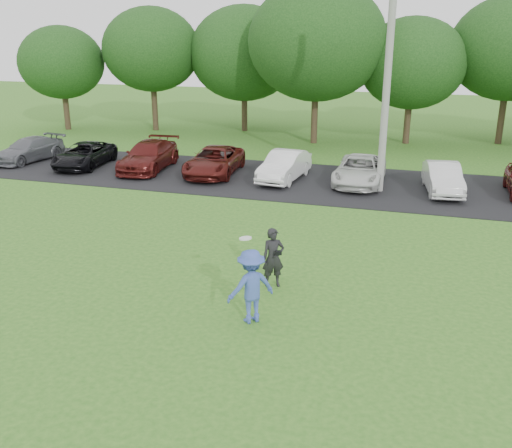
% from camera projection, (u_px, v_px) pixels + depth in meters
% --- Properties ---
extents(ground, '(100.00, 100.00, 0.00)m').
position_uv_depth(ground, '(209.00, 332.00, 12.17)').
color(ground, '#2F681D').
rests_on(ground, ground).
extents(parking_lot, '(32.00, 6.50, 0.03)m').
position_uv_depth(parking_lot, '(321.00, 182.00, 23.94)').
color(parking_lot, black).
rests_on(parking_lot, ground).
extents(utility_pole, '(0.28, 0.28, 9.30)m').
position_uv_depth(utility_pole, '(388.00, 71.00, 21.19)').
color(utility_pole, gray).
rests_on(utility_pole, ground).
extents(frisbee_player, '(1.23, 1.19, 1.94)m').
position_uv_depth(frisbee_player, '(251.00, 286.00, 12.39)').
color(frisbee_player, '#3E56B0').
rests_on(frisbee_player, ground).
extents(camera_bystander, '(0.66, 0.58, 1.52)m').
position_uv_depth(camera_bystander, '(273.00, 258.00, 14.13)').
color(camera_bystander, black).
rests_on(camera_bystander, ground).
extents(parked_cars, '(30.72, 4.73, 1.26)m').
position_uv_depth(parked_cars, '(311.00, 168.00, 23.88)').
color(parked_cars, slate).
rests_on(parked_cars, parking_lot).
extents(tree_row, '(42.39, 9.85, 8.64)m').
position_uv_depth(tree_row, '(385.00, 53.00, 30.78)').
color(tree_row, '#38281C').
rests_on(tree_row, ground).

